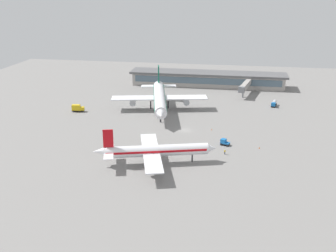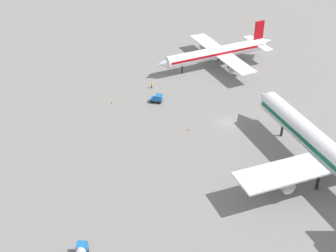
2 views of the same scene
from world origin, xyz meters
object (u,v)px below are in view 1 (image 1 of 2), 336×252
catering_truck (78,108)px  ground_crew_worker (225,152)px  airplane_at_gate (155,151)px  airplane_taxiing (160,98)px  safety_cone_near_gate (259,148)px  fuel_truck (274,103)px  safety_cone_mid_apron (212,129)px  baggage_tug (224,142)px

catering_truck → ground_crew_worker: size_ratio=3.49×
airplane_at_gate → airplane_taxiing: airplane_taxiing is taller
airplane_taxiing → catering_truck: (37.37, 8.52, -4.56)m
airplane_at_gate → catering_truck: size_ratio=6.91×
catering_truck → safety_cone_near_gate: 87.65m
airplane_taxiing → catering_truck: 38.60m
airplane_taxiing → fuel_truck: 56.44m
airplane_at_gate → airplane_taxiing: (9.84, -58.47, 1.71)m
safety_cone_near_gate → safety_cone_mid_apron: size_ratio=1.00×
airplane_at_gate → safety_cone_near_gate: airplane_at_gate is taller
catering_truck → airplane_taxiing: bearing=3.9°
catering_truck → fuel_truck: catering_truck is taller
baggage_tug → safety_cone_near_gate: baggage_tug is taller
safety_cone_near_gate → safety_cone_mid_apron: 24.79m
airplane_at_gate → catering_truck: airplane_at_gate is taller
fuel_truck → safety_cone_near_gate: (9.17, 56.17, -1.09)m
baggage_tug → safety_cone_mid_apron: 16.45m
baggage_tug → ground_crew_worker: size_ratio=2.21×
airplane_taxiing → catering_truck: airplane_taxiing is taller
fuel_truck → safety_cone_mid_apron: size_ratio=10.93×
airplane_taxiing → baggage_tug: (-31.92, 38.38, -5.10)m
airplane_taxiing → baggage_tug: 50.18m
catering_truck → ground_crew_worker: 79.65m
airplane_taxiing → baggage_tug: airplane_taxiing is taller
catering_truck → baggage_tug: catering_truck is taller
baggage_tug → safety_cone_mid_apron: bearing=-47.1°
baggage_tug → safety_cone_mid_apron: baggage_tug is taller
ground_crew_worker → safety_cone_mid_apron: ground_crew_worker is taller
airplane_at_gate → baggage_tug: 30.04m
baggage_tug → airplane_taxiing: bearing=-27.8°
fuel_truck → safety_cone_mid_apron: (27.56, 39.55, -1.09)m
ground_crew_worker → airplane_taxiing: bearing=-0.7°
fuel_truck → safety_cone_near_gate: bearing=2.7°
ground_crew_worker → safety_cone_near_gate: bearing=-94.3°
baggage_tug → fuel_truck: size_ratio=0.56×
airplane_taxiing → fuel_truck: bearing=94.8°
catering_truck → fuel_truck: 94.49m
baggage_tug → fuel_truck: 59.12m
catering_truck → safety_cone_mid_apron: catering_truck is taller
airplane_taxiing → safety_cone_near_gate: airplane_taxiing is taller
airplane_taxiing → safety_cone_mid_apron: 35.34m
baggage_tug → airplane_at_gate: bearing=64.7°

